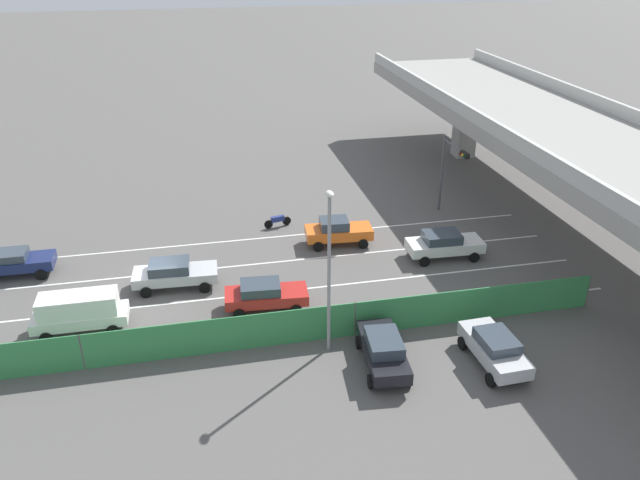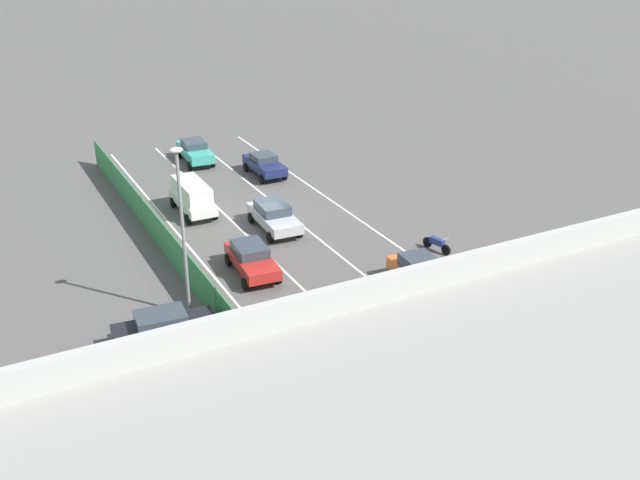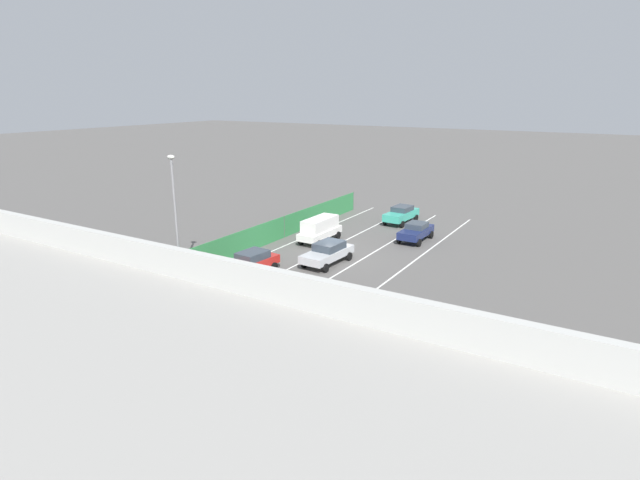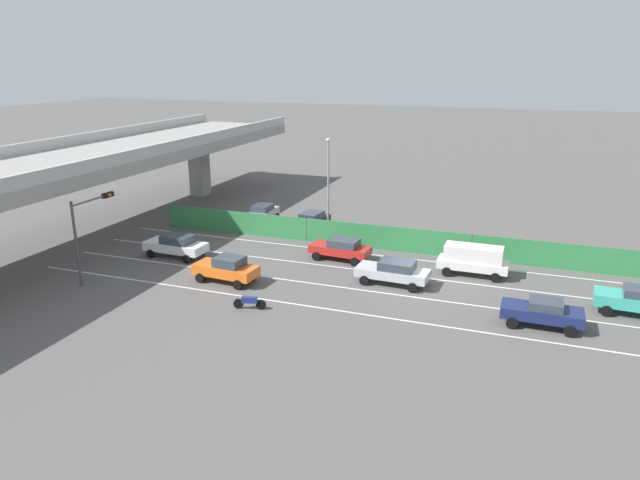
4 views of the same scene
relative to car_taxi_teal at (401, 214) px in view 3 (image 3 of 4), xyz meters
name	(u,v)px [view 3 (image 3 of 4)]	position (x,y,z in m)	size (l,w,h in m)	color
ground_plane	(334,260)	(-0.05, 13.16, -0.92)	(300.00, 300.00, 0.00)	#565451
lane_line_left_edge	(379,287)	(-5.35, 16.52, -0.92)	(0.14, 42.73, 0.01)	silver
lane_line_mid_left	(332,277)	(-1.82, 16.52, -0.92)	(0.14, 42.73, 0.01)	silver
lane_line_mid_right	(290,268)	(1.71, 16.52, -0.92)	(0.14, 42.73, 0.01)	silver
lane_line_right_edge	(251,260)	(5.24, 16.52, -0.92)	(0.14, 42.73, 0.01)	silver
green_fence	(235,245)	(6.72, 16.52, 0.03)	(0.10, 38.83, 1.90)	#338447
car_taxi_teal	(401,214)	(0.00, 0.00, 0.00)	(2.17, 4.68, 1.65)	teal
car_sedan_silver	(328,252)	(-0.10, 14.22, -0.02)	(2.26, 4.78, 1.61)	#B7BABC
car_hatchback_white	(154,342)	(-0.28, 30.57, 0.01)	(2.21, 4.71, 1.68)	silver
car_taxi_orange	(284,311)	(-3.48, 24.58, 0.02)	(2.24, 4.38, 1.75)	orange
car_sedan_red	(251,262)	(3.31, 18.94, -0.03)	(2.26, 4.51, 1.58)	red
car_sedan_navy	(416,231)	(-3.45, 5.13, -0.05)	(1.97, 4.30, 1.56)	navy
car_van_white	(320,228)	(3.38, 9.58, 0.26)	(1.95, 4.65, 2.06)	silver
motorcycle	(370,311)	(-6.93, 21.19, -0.46)	(0.71, 1.92, 0.93)	black
parked_sedan_dark	(136,266)	(9.38, 23.62, 0.00)	(4.58, 2.26, 1.66)	black
parked_wagon_silver	(56,286)	(10.36, 28.70, 0.00)	(4.26, 2.05, 1.64)	#B2B5B7
traffic_light	(201,332)	(-5.99, 33.11, 3.06)	(3.93, 0.40, 5.59)	#47474C
street_lamp	(175,205)	(7.56, 21.45, 3.98)	(0.60, 0.36, 8.23)	gray
traffic_cone	(228,262)	(5.84, 18.37, -0.64)	(0.47, 0.47, 0.60)	orange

